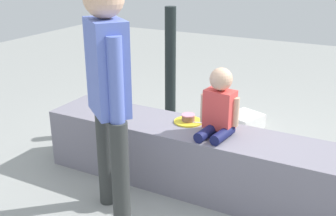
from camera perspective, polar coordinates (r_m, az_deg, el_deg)
The scene contains 9 objects.
ground_plane at distance 3.22m, azimuth 7.19°, elevation -11.48°, with size 12.00×12.00×0.00m, color gray.
concrete_ledge at distance 3.10m, azimuth 7.38°, elevation -7.71°, with size 2.86×0.48×0.48m, color slate.
child_seated at distance 2.92m, azimuth 7.09°, elevation 0.30°, with size 0.28×0.32×0.48m.
adult_standing at distance 2.56m, azimuth -8.28°, elevation 3.46°, with size 0.39×0.35×1.59m.
cake_plate at distance 3.17m, azimuth 2.82°, elevation -1.62°, with size 0.22×0.22×0.07m.
railing_post at distance 4.15m, azimuth 0.32°, elevation 3.41°, with size 0.36×0.36×1.23m.
water_bottle_near_gift at distance 3.62m, azimuth 15.88°, elevation -6.60°, with size 0.06×0.06×0.21m.
party_cup_red at distance 3.61m, azimuth 21.36°, elevation -8.24°, with size 0.08×0.08×0.10m, color red.
cake_box_white at distance 4.34m, azimuth 10.52°, elevation -1.79°, with size 0.29×0.33×0.15m, color white.
Camera 1 is at (0.92, -2.57, 1.70)m, focal length 44.07 mm.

